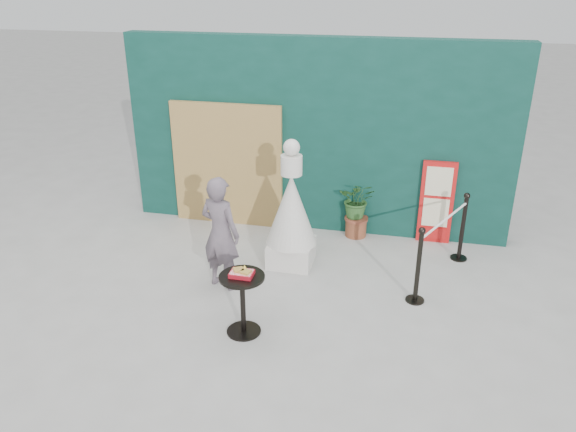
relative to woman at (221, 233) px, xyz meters
name	(u,v)px	position (x,y,z in m)	size (l,w,h in m)	color
ground	(265,336)	(0.84, -0.98, -0.77)	(60.00, 60.00, 0.00)	#ADAAA5
back_wall	(316,137)	(0.84, 2.17, 0.73)	(6.00, 0.30, 3.00)	#0B322A
bamboo_fence	(227,165)	(-0.56, 1.96, 0.23)	(1.80, 0.08, 2.00)	tan
woman	(221,233)	(0.00, 0.00, 0.00)	(0.56, 0.37, 1.54)	#685963
menu_board	(436,203)	(2.74, 1.98, -0.12)	(0.50, 0.07, 1.30)	red
statue	(291,215)	(0.75, 0.81, -0.02)	(0.72, 0.72, 1.84)	silver
cafe_table	(243,295)	(0.58, -0.95, -0.27)	(0.52, 0.52, 0.75)	black
food_basket	(242,273)	(0.58, -0.95, 0.02)	(0.26, 0.19, 0.11)	#AC1220
planter	(357,204)	(1.56, 1.91, -0.24)	(0.54, 0.47, 0.92)	brown
stanchion_barrier	(442,246)	(2.82, 0.83, -0.28)	(0.84, 1.54, 1.03)	black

